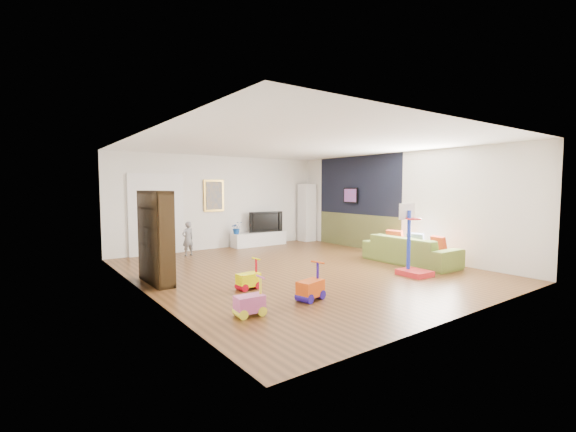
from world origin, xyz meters
TOP-DOWN VIEW (x-y plane):
  - floor at (0.00, 0.00)m, footprint 6.50×7.50m
  - ceiling at (0.00, 0.00)m, footprint 6.50×7.50m
  - wall_back at (0.00, 3.75)m, footprint 6.50×0.00m
  - wall_front at (0.00, -3.75)m, footprint 6.50×0.00m
  - wall_left at (-3.25, 0.00)m, footprint 0.00×7.50m
  - wall_right at (3.25, 0.00)m, footprint 0.00×7.50m
  - navy_accent at (3.23, 1.40)m, footprint 0.01×3.20m
  - olive_wainscot at (3.23, 1.40)m, footprint 0.01×3.20m
  - doorway at (-1.90, 3.71)m, footprint 1.45×0.06m
  - painting_back at (-0.25, 3.71)m, footprint 0.62×0.06m
  - artwork_right at (3.17, 1.60)m, footprint 0.04×0.56m
  - media_console at (1.12, 3.47)m, footprint 1.77×0.46m
  - tall_cabinet at (2.97, 3.43)m, footprint 0.45×0.45m
  - bookshelf at (-2.87, 0.65)m, footprint 0.33×1.19m
  - sofa at (2.51, -1.01)m, footprint 0.92×2.25m
  - basketball_hoop at (1.57, -1.82)m, footprint 0.54×0.64m
  - ride_on_yellow at (-1.70, -0.76)m, footprint 0.42×0.28m
  - ride_on_orange at (-1.23, -1.91)m, footprint 0.50×0.37m
  - ride_on_pink at (-2.40, -1.99)m, footprint 0.42×0.28m
  - child at (-1.31, 3.05)m, footprint 0.37×0.28m
  - tv at (1.37, 3.53)m, footprint 1.10×0.32m
  - vase_plant at (0.36, 3.48)m, footprint 0.39×0.35m
  - pillow_left at (2.72, -1.62)m, footprint 0.17×0.38m
  - pillow_center at (2.71, -1.02)m, footprint 0.19×0.41m
  - pillow_right at (2.75, -0.38)m, footprint 0.19×0.42m

SIDE VIEW (x-z plane):
  - floor at x=0.00m, z-range 0.00..0.00m
  - media_console at x=1.12m, z-range 0.00..0.41m
  - ride_on_yellow at x=-1.70m, z-range 0.00..0.53m
  - ride_on_pink at x=-2.40m, z-range 0.00..0.54m
  - ride_on_orange at x=-1.23m, z-range 0.00..0.59m
  - sofa at x=2.51m, z-range 0.00..0.65m
  - child at x=-1.31m, z-range 0.00..0.90m
  - olive_wainscot at x=3.23m, z-range 0.00..1.00m
  - pillow_left at x=2.72m, z-range 0.33..0.70m
  - pillow_center at x=2.71m, z-range 0.31..0.71m
  - pillow_right at x=2.75m, z-range 0.31..0.72m
  - vase_plant at x=0.36m, z-range 0.41..0.78m
  - tv at x=1.37m, z-range 0.41..1.04m
  - basketball_hoop at x=1.57m, z-range 0.00..1.47m
  - bookshelf at x=-2.87m, z-range 0.00..1.73m
  - tall_cabinet at x=2.97m, z-range 0.00..1.90m
  - doorway at x=-1.90m, z-range 0.00..2.10m
  - wall_back at x=0.00m, z-range 0.00..2.70m
  - wall_front at x=0.00m, z-range 0.00..2.70m
  - wall_left at x=-3.25m, z-range 0.00..2.70m
  - wall_right at x=3.25m, z-range 0.00..2.70m
  - artwork_right at x=3.17m, z-range 1.32..1.78m
  - painting_back at x=-0.25m, z-range 1.09..2.01m
  - navy_accent at x=3.23m, z-range 1.00..2.70m
  - ceiling at x=0.00m, z-range 2.70..2.70m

